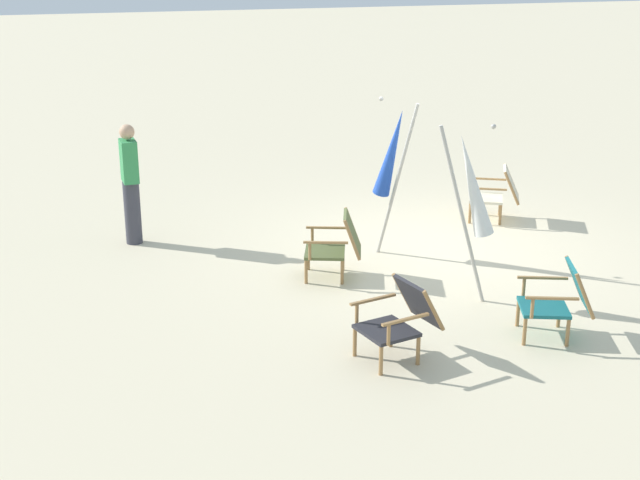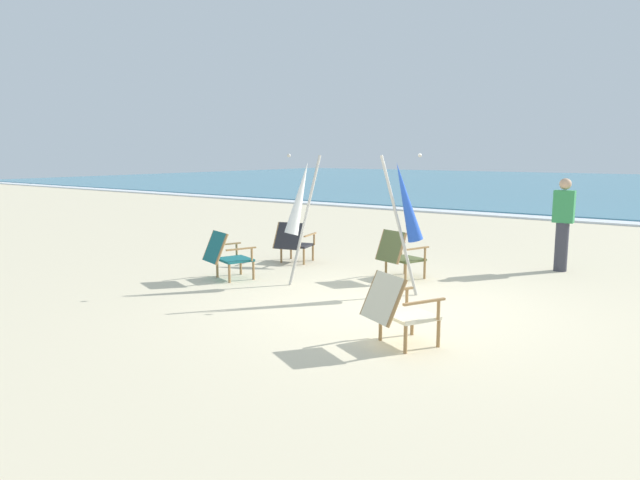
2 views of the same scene
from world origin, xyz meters
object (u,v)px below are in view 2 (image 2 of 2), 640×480
Objects in this scene: beach_chair_front_left at (399,253)px; person_near_chairs at (563,224)px; beach_chair_far_center at (397,307)px; umbrella_furled_white at (300,199)px; umbrella_furled_blue at (406,203)px; beach_chair_mid_center at (293,241)px; beach_chair_back_right at (226,254)px.

person_near_chairs is (1.99, 2.26, 0.41)m from beach_chair_front_left.
person_near_chairs is (0.45, 5.19, 0.41)m from beach_chair_far_center.
umbrella_furled_blue is at bearing 10.19° from umbrella_furled_white.
beach_chair_front_left is 0.51× the size of person_near_chairs.
beach_chair_far_center is at bearing -64.27° from umbrella_furled_blue.
beach_chair_far_center is 3.31m from umbrella_furled_white.
beach_chair_front_left is 0.96× the size of beach_chair_mid_center.
beach_chair_far_center is 4.82m from beach_chair_mid_center.
beach_chair_far_center is 0.44× the size of umbrella_furled_blue.
beach_chair_mid_center is at bearing -152.45° from person_near_chairs.
person_near_chairs is (1.43, 3.16, -0.51)m from umbrella_furled_blue.
beach_chair_front_left is (-1.55, 2.92, 0.00)m from beach_chair_far_center.
beach_chair_mid_center is 0.53× the size of person_near_chairs.
beach_chair_mid_center is (-2.25, 0.05, -0.01)m from beach_chair_front_left.
beach_chair_front_left reaches higher than beach_chair_mid_center.
beach_chair_far_center is at bearing -38.07° from beach_chair_mid_center.
person_near_chairs is (4.24, 2.21, 0.42)m from beach_chair_mid_center.
person_near_chairs is at bearing 27.55° from beach_chair_mid_center.
beach_chair_front_left is 0.40× the size of umbrella_furled_white.
beach_chair_front_left is 2.25m from beach_chair_mid_center.
umbrella_furled_white is (-1.12, -1.20, 0.91)m from beach_chair_front_left.
umbrella_furled_blue reaches higher than umbrella_furled_white.
beach_chair_far_center is 3.31m from beach_chair_front_left.
beach_chair_front_left reaches higher than beach_chair_back_right.
beach_chair_far_center is at bearing -62.10° from beach_chair_front_left.
umbrella_furled_blue is 3.50m from person_near_chairs.
beach_chair_far_center is 1.04× the size of beach_chair_mid_center.
beach_chair_front_left is at bearing -131.38° from person_near_chairs.
beach_chair_back_right is 1.74m from beach_chair_mid_center.
beach_chair_back_right is 0.53× the size of person_near_chairs.
umbrella_furled_blue is (2.84, 0.80, 0.92)m from beach_chair_back_right.
umbrella_furled_blue is (2.82, -0.94, 0.92)m from beach_chair_mid_center.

